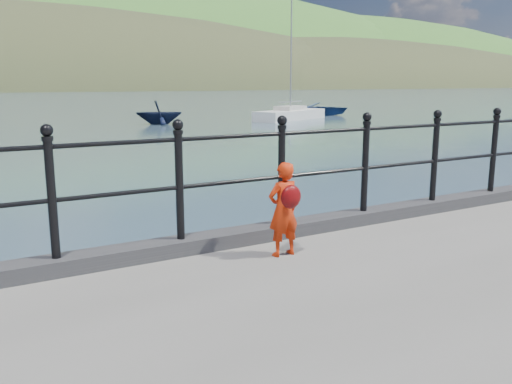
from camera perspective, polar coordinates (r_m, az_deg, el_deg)
ground at (r=6.29m, az=-2.94°, el=-13.88°), size 600.00×600.00×0.00m
kerb at (r=5.78m, az=-2.36°, el=-4.78°), size 60.00×0.30×0.15m
railing at (r=5.62m, az=-2.42°, el=2.57°), size 18.11×0.11×1.20m
far_shore at (r=249.16m, az=-20.78°, el=4.94°), size 830.00×200.00×156.00m
child at (r=5.31m, az=2.95°, el=-1.75°), size 0.35×0.30×0.94m
launch_blue at (r=45.71m, az=6.49°, el=8.71°), size 6.03×6.15×1.04m
launch_navy at (r=35.87m, az=-10.17°, el=8.23°), size 3.48×3.22×1.52m
sailboat_near at (r=39.70m, az=3.63°, el=8.08°), size 7.18×4.74×9.53m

